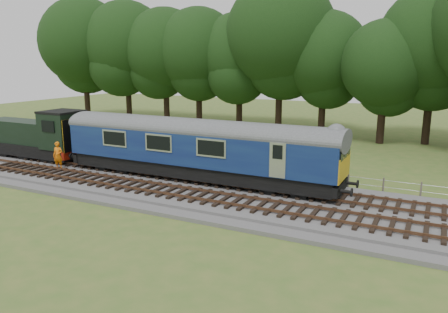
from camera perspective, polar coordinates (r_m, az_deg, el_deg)
The scene contains 9 objects.
ground at distance 25.08m, azimuth 0.19°, elevation -5.26°, with size 120.00×120.00×0.00m, color #426826.
ballast at distance 25.03m, azimuth 0.19°, elevation -4.88°, with size 70.00×7.00×0.35m, color #4C4C4F.
track_north at distance 26.17m, azimuth 1.56°, elevation -3.56°, with size 67.20×2.40×0.21m.
track_south at distance 23.60m, azimuth -1.55°, elevation -5.36°, with size 67.20×2.40×0.21m.
fence at distance 29.02m, azimuth 4.15°, elevation -2.82°, with size 64.00×0.12×1.00m, color #6B6054, non-canonical shape.
tree_line at distance 45.32m, azimuth 12.68°, elevation 2.48°, with size 70.00×8.00×18.00m, color black, non-canonical shape.
dmu_railcar at distance 26.88m, azimuth -3.65°, elevation 1.66°, with size 18.05×2.86×3.88m.
shunter_loco at distance 35.98m, azimuth -23.19°, elevation 2.41°, with size 8.91×2.60×3.38m.
worker at distance 31.71m, azimuth -20.86°, elevation 0.12°, with size 0.69×0.46×1.90m, color orange.
Camera 1 is at (10.63, -21.39, 7.66)m, focal length 35.00 mm.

